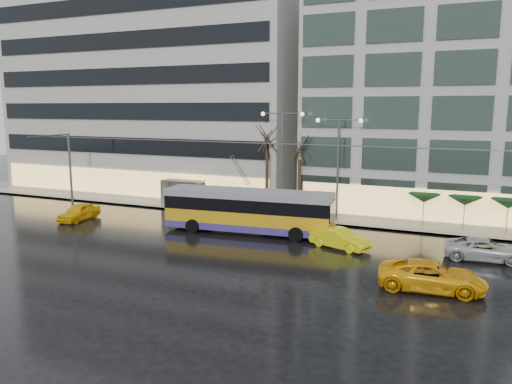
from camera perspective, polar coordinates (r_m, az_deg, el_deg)
The scene contains 22 objects.
ground at distance 35.92m, azimuth -6.21°, elevation -5.86°, with size 140.00×140.00×0.00m, color black.
sidewalk at distance 47.54m, azimuth 4.28°, elevation -1.88°, with size 80.00×10.00×0.15m, color gray.
kerb at distance 43.00m, azimuth 2.10°, elevation -3.10°, with size 80.00×0.10×0.15m, color slate.
building_left at distance 59.24m, azimuth -10.88°, elevation 11.04°, with size 34.00×14.00×22.00m, color #B1AFAA.
building_right at distance 49.13m, azimuth 26.12°, elevation 12.30°, with size 32.00×14.00×25.00m, color #B1AFAA.
trolleybus at distance 38.26m, azimuth -0.88°, elevation -2.32°, with size 13.20×5.40×6.04m.
catenary at distance 41.62m, azimuth 0.30°, elevation 2.32°, with size 42.24×5.12×7.00m.
bus_shelter at distance 48.69m, azimuth -8.62°, elevation 0.57°, with size 4.20×1.60×2.51m.
street_lamp_near at distance 43.71m, azimuth 2.99°, elevation 4.95°, with size 3.96×0.36×9.03m.
street_lamp_far at distance 42.25m, azimuth 9.37°, elevation 4.30°, with size 3.96×0.36×8.53m.
tree_a at distance 44.36m, azimuth 1.27°, elevation 6.45°, with size 3.20×3.20×8.40m.
tree_b at distance 43.55m, azimuth 5.04°, elevation 5.45°, with size 3.20×3.20×7.70m.
parasol_a at distance 41.75m, azimuth 18.66°, elevation -0.68°, with size 2.50×2.50×2.65m.
parasol_b at distance 41.63m, azimuth 22.77°, elevation -0.96°, with size 2.50×2.50×2.65m.
parasol_c at distance 41.72m, azimuth 26.89°, elevation -1.23°, with size 2.50×2.50×2.65m.
taxi_a at distance 45.35m, azimuth -19.58°, elevation -2.16°, with size 1.71×4.25×1.45m, color yellow.
taxi_b at distance 34.80m, azimuth 9.53°, elevation -5.28°, with size 1.45×4.17×1.37m, color #FEF10D.
taxi_c at distance 28.33m, azimuth 19.47°, elevation -9.05°, with size 2.55×5.53×1.54m, color #FFB00D.
sedan_silver at distance 34.94m, azimuth 24.70°, elevation -6.00°, with size 2.28×4.93×1.37m, color #BBBCC0.
pedestrian_a at distance 47.60m, azimuth -8.63°, elevation -0.09°, with size 1.07×1.09×2.19m.
pedestrian_b at distance 49.29m, azimuth -5.82°, elevation -0.35°, with size 1.03×0.90×1.77m.
pedestrian_c at distance 50.36m, azimuth -9.46°, elevation 0.05°, with size 1.30×1.09×2.11m.
Camera 1 is at (17.25, -30.00, 9.62)m, focal length 35.00 mm.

